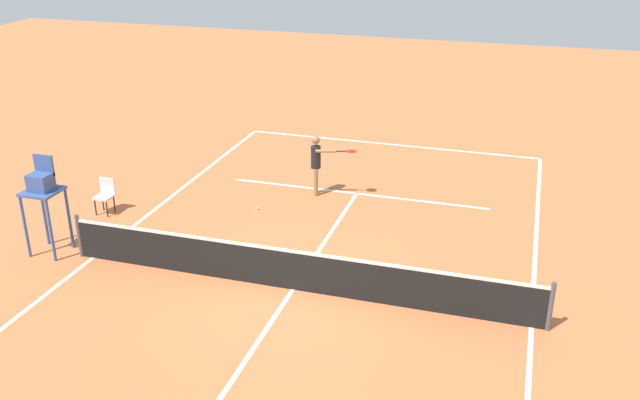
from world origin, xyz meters
The scene contains 7 objects.
ground_plane centered at (0.00, 0.00, 0.00)m, with size 60.00×60.00×0.00m, color #C66B3D.
court_lines centered at (0.00, 0.00, 0.00)m, with size 10.10×20.53×0.01m.
tennis_net centered at (0.00, 0.00, 0.50)m, with size 10.70×0.10×1.07m.
player_serving centered at (1.06, -5.23, 1.05)m, with size 1.33×0.48×1.75m.
tennis_ball centered at (2.31, -3.73, 0.03)m, with size 0.07×0.07×0.07m, color #CCE033.
umpire_chair centered at (6.11, 0.02, 1.61)m, with size 0.80×0.80×2.41m.
courtside_chair_mid centered at (6.14, -2.38, 0.53)m, with size 0.44×0.46×0.95m.
Camera 1 is at (-4.43, 12.45, 7.82)m, focal length 39.33 mm.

